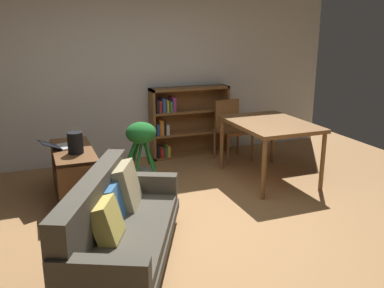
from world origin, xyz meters
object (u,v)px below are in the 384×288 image
at_px(media_console, 75,175).
at_px(potted_floor_plant, 142,151).
at_px(dining_table, 270,128).
at_px(fabric_couch, 116,222).
at_px(bookshelf, 184,122).
at_px(dining_chair_near, 231,126).
at_px(open_laptop, 62,145).
at_px(desk_speaker, 75,143).

xyz_separation_m(media_console, potted_floor_plant, (0.86, 0.10, 0.17)).
bearing_deg(dining_table, media_console, 174.63).
distance_m(fabric_couch, bookshelf, 3.25).
xyz_separation_m(fabric_couch, dining_chair_near, (2.27, 2.34, 0.15)).
relative_size(fabric_couch, open_laptop, 3.93).
bearing_deg(media_console, bookshelf, 33.28).
relative_size(media_console, dining_chair_near, 1.23).
xyz_separation_m(desk_speaker, dining_chair_near, (2.44, 0.95, -0.23)).
distance_m(open_laptop, bookshelf, 2.25).
xyz_separation_m(media_console, dining_table, (2.54, -0.24, 0.41)).
relative_size(media_console, potted_floor_plant, 1.31).
bearing_deg(open_laptop, dining_table, -7.51).
xyz_separation_m(open_laptop, potted_floor_plant, (0.97, -0.01, -0.18)).
bearing_deg(dining_table, bookshelf, 115.35).
xyz_separation_m(open_laptop, bookshelf, (1.96, 1.10, -0.10)).
distance_m(media_console, dining_chair_near, 2.59).
bearing_deg(bookshelf, potted_floor_plant, -131.70).
xyz_separation_m(open_laptop, dining_chair_near, (2.57, 0.66, -0.13)).
bearing_deg(bookshelf, media_console, -146.72).
height_order(fabric_couch, potted_floor_plant, potted_floor_plant).
bearing_deg(potted_floor_plant, dining_chair_near, 22.58).
bearing_deg(open_laptop, desk_speaker, -65.42).
bearing_deg(media_console, dining_table, -5.37).
height_order(fabric_couch, bookshelf, bookshelf).
relative_size(potted_floor_plant, bookshelf, 0.68).
distance_m(desk_speaker, dining_chair_near, 2.63).
bearing_deg(desk_speaker, dining_table, -1.38).
xyz_separation_m(fabric_couch, desk_speaker, (-0.17, 1.40, 0.38)).
relative_size(desk_speaker, bookshelf, 0.19).
distance_m(open_laptop, dining_table, 2.68).
height_order(open_laptop, potted_floor_plant, potted_floor_plant).
height_order(fabric_couch, dining_chair_near, dining_chair_near).
bearing_deg(dining_table, fabric_couch, -150.32).
bearing_deg(potted_floor_plant, desk_speaker, -161.57).
xyz_separation_m(potted_floor_plant, dining_table, (1.68, -0.34, 0.24)).
relative_size(open_laptop, dining_chair_near, 0.54).
height_order(potted_floor_plant, dining_chair_near, dining_chair_near).
bearing_deg(media_console, dining_chair_near, 17.32).
bearing_deg(open_laptop, fabric_couch, -79.82).
height_order(media_console, potted_floor_plant, potted_floor_plant).
relative_size(media_console, open_laptop, 2.27).
relative_size(potted_floor_plant, dining_chair_near, 0.94).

